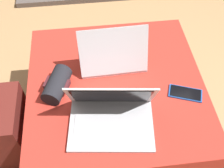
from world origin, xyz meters
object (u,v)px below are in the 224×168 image
object	(u,v)px
laptop_far	(112,55)
wrist_brace	(57,85)
cell_phone	(185,93)
laptop_near	(111,115)
backpack	(8,130)

from	to	relation	value
laptop_far	wrist_brace	distance (m)	0.31
wrist_brace	cell_phone	bearing A→B (deg)	-8.63
laptop_near	backpack	world-z (taller)	laptop_near
cell_phone	backpack	bearing A→B (deg)	108.26
wrist_brace	laptop_far	bearing A→B (deg)	28.51
laptop_far	cell_phone	xyz separation A→B (m)	(0.32, -0.24, -0.04)
cell_phone	wrist_brace	bearing A→B (deg)	101.07
laptop_far	cell_phone	size ratio (longest dim) A/B	1.95
laptop_near	backpack	size ratio (longest dim) A/B	0.79
cell_phone	wrist_brace	xyz separation A→B (m)	(-0.58, 0.09, 0.04)
cell_phone	laptop_far	bearing A→B (deg)	72.96
laptop_near	backpack	bearing A→B (deg)	173.32
laptop_near	wrist_brace	distance (m)	0.30
laptop_far	backpack	bearing A→B (deg)	19.49
laptop_far	cell_phone	bearing A→B (deg)	141.92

